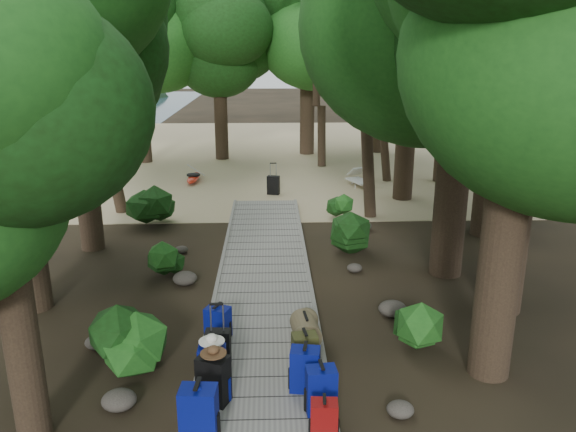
{
  "coord_description": "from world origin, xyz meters",
  "views": [
    {
      "loc": [
        0.13,
        -10.28,
        4.8
      ],
      "look_at": [
        0.57,
        2.34,
        1.0
      ],
      "focal_mm": 35.0,
      "sensor_mm": 36.0,
      "label": 1
    }
  ],
  "objects_px": {
    "backpack_left_a": "(199,413)",
    "backpack_right_d": "(305,348)",
    "sun_lounger": "(360,178)",
    "backpack_left_c": "(212,365)",
    "kayak": "(193,177)",
    "backpack_left_d": "(218,321)",
    "backpack_left_b": "(213,377)",
    "duffel_right_khaki": "(305,329)",
    "suitcase_on_boardwalk": "(218,348)",
    "backpack_right_c": "(305,367)",
    "backpack_right_a": "(324,419)",
    "backpack_right_b": "(321,388)",
    "lone_suitcase_on_sand": "(273,185)"
  },
  "relations": [
    {
      "from": "backpack_right_a",
      "to": "kayak",
      "type": "distance_m",
      "value": 15.02
    },
    {
      "from": "suitcase_on_boardwalk",
      "to": "backpack_left_b",
      "type": "bearing_deg",
      "value": -85.59
    },
    {
      "from": "backpack_left_a",
      "to": "sun_lounger",
      "type": "distance_m",
      "value": 14.36
    },
    {
      "from": "lone_suitcase_on_sand",
      "to": "kayak",
      "type": "relative_size",
      "value": 0.17
    },
    {
      "from": "backpack_right_a",
      "to": "backpack_left_a",
      "type": "bearing_deg",
      "value": -176.29
    },
    {
      "from": "backpack_left_a",
      "to": "backpack_right_a",
      "type": "bearing_deg",
      "value": 4.31
    },
    {
      "from": "lone_suitcase_on_sand",
      "to": "kayak",
      "type": "height_order",
      "value": "lone_suitcase_on_sand"
    },
    {
      "from": "backpack_right_c",
      "to": "duffel_right_khaki",
      "type": "distance_m",
      "value": 1.38
    },
    {
      "from": "duffel_right_khaki",
      "to": "suitcase_on_boardwalk",
      "type": "height_order",
      "value": "suitcase_on_boardwalk"
    },
    {
      "from": "backpack_right_c",
      "to": "backpack_left_b",
      "type": "bearing_deg",
      "value": -160.29
    },
    {
      "from": "backpack_right_d",
      "to": "backpack_left_c",
      "type": "bearing_deg",
      "value": -166.32
    },
    {
      "from": "backpack_left_b",
      "to": "backpack_left_d",
      "type": "distance_m",
      "value": 1.81
    },
    {
      "from": "sun_lounger",
      "to": "suitcase_on_boardwalk",
      "type": "bearing_deg",
      "value": -130.01
    },
    {
      "from": "backpack_left_c",
      "to": "backpack_right_a",
      "type": "height_order",
      "value": "backpack_left_c"
    },
    {
      "from": "suitcase_on_boardwalk",
      "to": "backpack_left_c",
      "type": "bearing_deg",
      "value": -89.47
    },
    {
      "from": "backpack_right_a",
      "to": "kayak",
      "type": "xyz_separation_m",
      "value": [
        -3.46,
        14.62,
        -0.22
      ]
    },
    {
      "from": "backpack_left_d",
      "to": "duffel_right_khaki",
      "type": "height_order",
      "value": "backpack_left_d"
    },
    {
      "from": "backpack_left_b",
      "to": "duffel_right_khaki",
      "type": "bearing_deg",
      "value": 72.85
    },
    {
      "from": "backpack_right_b",
      "to": "duffel_right_khaki",
      "type": "relative_size",
      "value": 1.09
    },
    {
      "from": "backpack_right_a",
      "to": "duffel_right_khaki",
      "type": "height_order",
      "value": "backpack_right_a"
    },
    {
      "from": "backpack_left_b",
      "to": "backpack_right_b",
      "type": "bearing_deg",
      "value": 12.61
    },
    {
      "from": "backpack_left_c",
      "to": "backpack_right_d",
      "type": "height_order",
      "value": "backpack_left_c"
    },
    {
      "from": "sun_lounger",
      "to": "backpack_left_d",
      "type": "bearing_deg",
      "value": -131.71
    },
    {
      "from": "backpack_left_b",
      "to": "backpack_left_d",
      "type": "bearing_deg",
      "value": 116.06
    },
    {
      "from": "backpack_left_d",
      "to": "backpack_left_a",
      "type": "bearing_deg",
      "value": -66.99
    },
    {
      "from": "backpack_left_b",
      "to": "backpack_right_c",
      "type": "distance_m",
      "value": 1.29
    },
    {
      "from": "lone_suitcase_on_sand",
      "to": "backpack_left_b",
      "type": "bearing_deg",
      "value": -79.88
    },
    {
      "from": "backpack_right_b",
      "to": "sun_lounger",
      "type": "bearing_deg",
      "value": 73.49
    },
    {
      "from": "backpack_left_a",
      "to": "sun_lounger",
      "type": "relative_size",
      "value": 0.48
    },
    {
      "from": "backpack_left_c",
      "to": "backpack_right_a",
      "type": "xyz_separation_m",
      "value": [
        1.48,
        -1.17,
        -0.06
      ]
    },
    {
      "from": "backpack_left_b",
      "to": "kayak",
      "type": "distance_m",
      "value": 13.93
    },
    {
      "from": "suitcase_on_boardwalk",
      "to": "kayak",
      "type": "relative_size",
      "value": 0.16
    },
    {
      "from": "backpack_left_a",
      "to": "backpack_right_d",
      "type": "relative_size",
      "value": 1.45
    },
    {
      "from": "backpack_right_d",
      "to": "sun_lounger",
      "type": "height_order",
      "value": "backpack_right_d"
    },
    {
      "from": "sun_lounger",
      "to": "kayak",
      "type": "bearing_deg",
      "value": 150.56
    },
    {
      "from": "backpack_left_b",
      "to": "duffel_right_khaki",
      "type": "relative_size",
      "value": 1.15
    },
    {
      "from": "suitcase_on_boardwalk",
      "to": "backpack_right_b",
      "type": "bearing_deg",
      "value": -36.04
    },
    {
      "from": "backpack_right_d",
      "to": "suitcase_on_boardwalk",
      "type": "distance_m",
      "value": 1.32
    },
    {
      "from": "sun_lounger",
      "to": "backpack_right_b",
      "type": "bearing_deg",
      "value": -122.42
    },
    {
      "from": "backpack_left_b",
      "to": "backpack_left_c",
      "type": "relative_size",
      "value": 1.06
    },
    {
      "from": "backpack_left_d",
      "to": "kayak",
      "type": "distance_m",
      "value": 12.14
    },
    {
      "from": "duffel_right_khaki",
      "to": "lone_suitcase_on_sand",
      "type": "distance_m",
      "value": 10.17
    },
    {
      "from": "lone_suitcase_on_sand",
      "to": "sun_lounger",
      "type": "bearing_deg",
      "value": 34.71
    },
    {
      "from": "backpack_left_b",
      "to": "kayak",
      "type": "relative_size",
      "value": 0.21
    },
    {
      "from": "kayak",
      "to": "sun_lounger",
      "type": "distance_m",
      "value": 6.13
    },
    {
      "from": "suitcase_on_boardwalk",
      "to": "kayak",
      "type": "xyz_separation_m",
      "value": [
        -2.01,
        12.85,
        -0.21
      ]
    },
    {
      "from": "backpack_left_a",
      "to": "kayak",
      "type": "bearing_deg",
      "value": 101.99
    },
    {
      "from": "backpack_left_d",
      "to": "backpack_right_d",
      "type": "bearing_deg",
      "value": -10.56
    },
    {
      "from": "backpack_left_d",
      "to": "sun_lounger",
      "type": "xyz_separation_m",
      "value": [
        4.14,
        11.11,
        -0.11
      ]
    },
    {
      "from": "backpack_right_c",
      "to": "sun_lounger",
      "type": "xyz_separation_m",
      "value": [
        2.77,
        12.66,
        -0.17
      ]
    }
  ]
}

